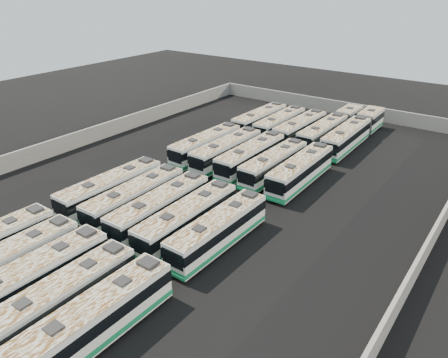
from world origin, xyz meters
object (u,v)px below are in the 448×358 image
bus_front_center (32,280)px  bus_midfront_far_right (218,230)px  bus_midfront_far_left (111,189)px  bus_midback_far_right (300,171)px  bus_front_left (7,264)px  bus_front_right (61,299)px  bus_midback_center (251,156)px  bus_back_far_right (354,131)px  bus_midback_left (226,151)px  bus_midback_right (274,164)px  bus_midfront_left (135,198)px  bus_back_center (300,128)px  bus_front_far_right (93,321)px  bus_back_right (332,127)px  bus_midfront_right (187,219)px  bus_back_far_left (260,120)px  bus_midback_far_left (206,145)px  bus_back_left (280,124)px  bus_midfront_center (160,208)px

bus_front_center → bus_midfront_far_right: bus_front_center is taller
bus_midfront_far_left → bus_midback_far_right: size_ratio=1.00×
bus_front_left → bus_front_right: 6.64m
bus_midback_center → bus_back_far_right: (6.65, 16.11, 0.01)m
bus_midback_center → bus_midback_left: bearing=-176.7°
bus_midback_right → bus_front_center: bearing=-95.6°
bus_midfront_far_right → bus_back_far_right: (-0.02, 31.54, 0.06)m
bus_midback_far_right → bus_midfront_far_right: bearing=-90.9°
bus_midfront_left → bus_back_center: 28.62m
bus_midback_right → bus_midfront_far_right: bearing=-76.4°
bus_front_right → bus_midfront_left: bearing=116.3°
bus_front_far_right → bus_front_left: bearing=179.5°
bus_front_right → bus_back_right: size_ratio=0.65×
bus_midback_far_right → bus_midback_left: bearing=179.0°
bus_front_center → bus_midfront_right: bearing=75.8°
bus_front_left → bus_back_far_left: (-3.43, 41.52, 0.01)m
bus_back_far_left → bus_midfront_left: bearing=-81.9°
bus_midback_right → bus_back_far_left: bus_back_far_left is taller
bus_front_far_right → bus_midfront_far_left: size_ratio=1.00×
bus_midback_far_left → bus_back_left: 13.57m
bus_midfront_far_right → bus_front_right: bearing=-103.7°
bus_midback_left → bus_back_left: size_ratio=1.03×
bus_midback_left → bus_midback_far_right: (10.12, -0.05, 0.01)m
bus_back_far_right → bus_midfront_right: bearing=-96.8°
bus_midfront_right → bus_midback_left: (-6.78, 15.38, -0.01)m
bus_midfront_center → bus_front_left: bearing=-105.7°
bus_midfront_right → bus_back_left: 29.41m
bus_midback_far_left → bus_midback_left: bearing=-0.3°
bus_front_left → bus_midfront_center: 13.40m
bus_front_far_right → bus_midfront_center: size_ratio=1.00×
bus_front_far_right → bus_midfront_center: bus_front_far_right is taller
bus_midback_center → bus_back_right: (3.32, 16.09, -0.07)m
bus_front_far_right → bus_midfront_center: bearing=117.3°
bus_midback_left → bus_front_right: bearing=-76.0°
bus_midfront_right → bus_midback_right: 15.33m
bus_front_left → bus_midback_right: size_ratio=1.00×
bus_midfront_center → bus_midfront_far_right: bearing=0.3°
bus_front_far_right → bus_midfront_right: 13.53m
bus_midfront_right → bus_midback_far_left: bearing=122.3°
bus_back_center → bus_midfront_right: bearing=-82.0°
bus_midfront_center → bus_midback_right: 15.69m
bus_front_left → bus_back_right: bearing=81.2°
bus_midfront_far_right → bus_midback_far_right: bus_midback_far_right is taller
bus_back_left → bus_midfront_right: bearing=-77.1°
bus_midfront_center → bus_midback_far_left: bearing=112.3°
bus_midback_far_left → bus_back_right: 19.05m
bus_midfront_far_left → bus_back_far_right: bus_back_far_right is taller
bus_front_left → bus_back_left: size_ratio=1.01×
bus_front_left → bus_midback_center: bearing=83.0°
bus_midback_center → bus_back_right: 16.42m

